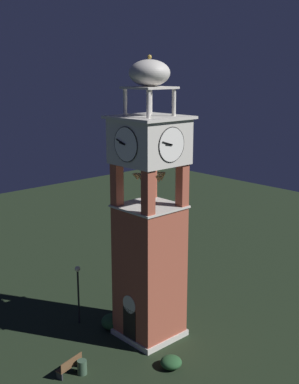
{
  "coord_description": "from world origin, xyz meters",
  "views": [
    {
      "loc": [
        20.47,
        -18.96,
        15.9
      ],
      "look_at": [
        0.0,
        0.0,
        9.08
      ],
      "focal_mm": 46.63,
      "sensor_mm": 36.0,
      "label": 1
    }
  ],
  "objects_px": {
    "park_bench": "(70,365)",
    "trash_bin": "(82,367)",
    "clock_tower": "(149,228)",
    "lamp_post": "(78,284)"
  },
  "relations": [
    {
      "from": "clock_tower",
      "to": "park_bench",
      "type": "relative_size",
      "value": 10.09
    },
    {
      "from": "clock_tower",
      "to": "lamp_post",
      "type": "relative_size",
      "value": 4.27
    },
    {
      "from": "park_bench",
      "to": "trash_bin",
      "type": "xyz_separation_m",
      "value": [
        0.48,
        0.46,
        -0.08
      ]
    },
    {
      "from": "park_bench",
      "to": "lamp_post",
      "type": "height_order",
      "value": "lamp_post"
    },
    {
      "from": "park_bench",
      "to": "lamp_post",
      "type": "bearing_deg",
      "value": 139.86
    },
    {
      "from": "clock_tower",
      "to": "trash_bin",
      "type": "relative_size",
      "value": 20.91
    },
    {
      "from": "park_bench",
      "to": "trash_bin",
      "type": "height_order",
      "value": "park_bench"
    },
    {
      "from": "park_bench",
      "to": "clock_tower",
      "type": "bearing_deg",
      "value": 91.09
    },
    {
      "from": "lamp_post",
      "to": "clock_tower",
      "type": "bearing_deg",
      "value": 29.78
    },
    {
      "from": "clock_tower",
      "to": "park_bench",
      "type": "bearing_deg",
      "value": -88.91
    }
  ]
}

